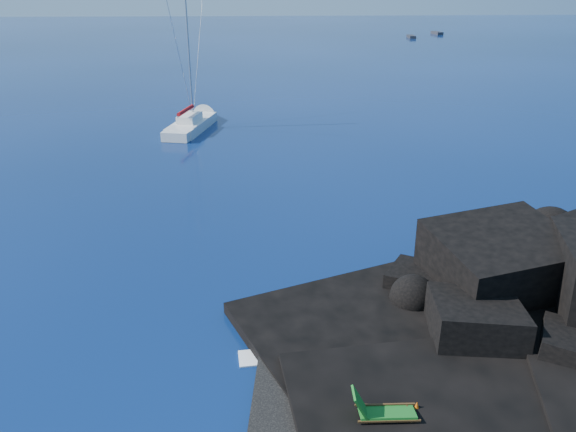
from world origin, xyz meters
The scene contains 10 objects.
ground centered at (0.00, 0.00, 0.00)m, with size 400.00×400.00×0.00m, color #031334.
beach centered at (4.50, 0.50, 0.00)m, with size 8.50×6.00×0.70m, color black.
surf_foam centered at (5.00, 5.00, 0.00)m, with size 10.00×8.00×0.06m, color white, non-canonical shape.
sailboat centered at (-4.91, 35.03, 0.00)m, with size 2.36×11.25×11.79m, color silver, non-canonical shape.
deck_chair centered at (4.02, -0.92, 0.97)m, with size 1.81×0.79×1.24m, color #16631D, non-canonical shape.
towel centered at (5.58, -0.17, 0.38)m, with size 1.93×0.91×0.05m, color silver.
sunbather centered at (5.58, -0.17, 0.52)m, with size 1.78×0.43×0.24m, color tan, non-canonical shape.
marker_cone centered at (4.95, -0.66, 0.59)m, with size 0.32×0.32×0.49m, color #DE5A0B.
distant_boat_a centered at (35.98, 115.81, 0.00)m, with size 1.32×4.25×0.57m, color #25252A.
distant_boat_b centered at (44.52, 124.45, 0.00)m, with size 1.41×4.53×0.60m, color #28282D.
Camera 1 is at (0.47, -13.13, 12.00)m, focal length 35.00 mm.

